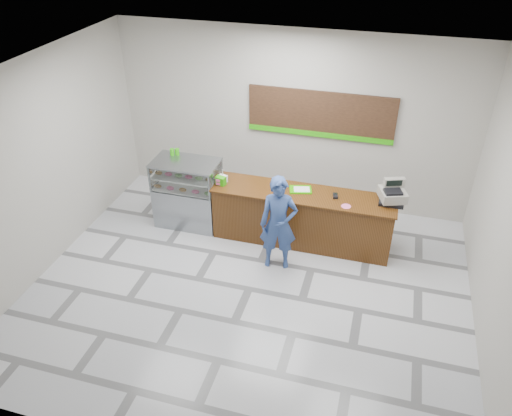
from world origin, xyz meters
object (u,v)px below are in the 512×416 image
(display_case, at_px, (188,193))
(serving_tray, at_px, (301,190))
(customer, at_px, (279,224))
(cash_register, at_px, (392,194))
(sales_counter, at_px, (302,217))

(display_case, bearing_deg, serving_tray, 2.41)
(display_case, relative_size, customer, 0.78)
(cash_register, bearing_deg, customer, -171.41)
(cash_register, bearing_deg, serving_tray, 162.55)
(customer, bearing_deg, display_case, 147.29)
(display_case, height_order, customer, customer)
(display_case, height_order, serving_tray, display_case)
(serving_tray, height_order, customer, customer)
(cash_register, bearing_deg, sales_counter, 166.06)
(sales_counter, xyz_separation_m, customer, (-0.26, -0.79, 0.34))
(sales_counter, bearing_deg, customer, -107.95)
(sales_counter, relative_size, serving_tray, 7.30)
(display_case, xyz_separation_m, customer, (1.96, -0.79, 0.18))
(display_case, distance_m, cash_register, 3.76)
(display_case, height_order, cash_register, cash_register)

